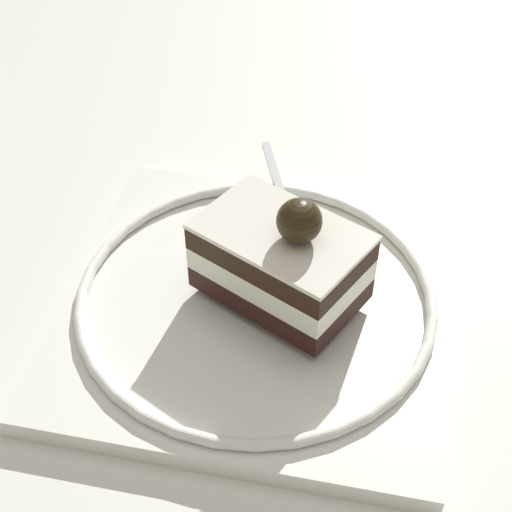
{
  "coord_description": "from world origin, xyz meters",
  "views": [
    {
      "loc": [
        0.32,
        0.13,
        0.36
      ],
      "look_at": [
        0.02,
        -0.01,
        0.05
      ],
      "focal_mm": 51.44,
      "sensor_mm": 36.0,
      "label": 1
    }
  ],
  "objects": [
    {
      "name": "ground_plane",
      "position": [
        0.0,
        0.0,
        0.0
      ],
      "size": [
        2.4,
        2.4,
        0.0
      ],
      "primitive_type": "plane",
      "color": "silver"
    },
    {
      "name": "dessert_plate",
      "position": [
        0.02,
        -0.01,
        0.01
      ],
      "size": [
        0.29,
        0.29,
        0.02
      ],
      "color": "white",
      "rests_on": "ground_plane"
    },
    {
      "name": "cake_slice",
      "position": [
        0.01,
        0.01,
        0.05
      ],
      "size": [
        0.09,
        0.11,
        0.08
      ],
      "color": "black",
      "rests_on": "dessert_plate"
    },
    {
      "name": "fork",
      "position": [
        -0.09,
        -0.03,
        0.02
      ],
      "size": [
        0.1,
        0.07,
        0.0
      ],
      "color": "silver",
      "rests_on": "dessert_plate"
    }
  ]
}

